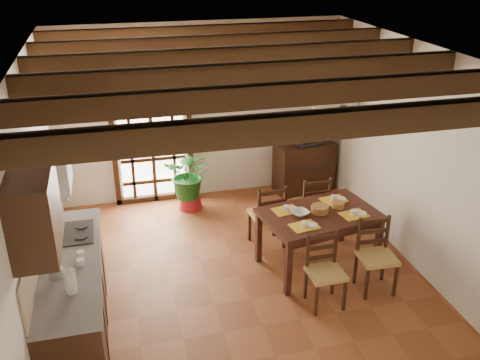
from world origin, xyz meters
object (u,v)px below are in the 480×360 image
object	(u,v)px
chair_far_left	(267,226)
dining_table	(319,220)
chair_near_right	(375,269)
pendant_lamp	(323,110)
chair_far_right	(311,216)
sideboard	(304,167)
chair_near_left	(325,284)
potted_plant	(189,175)
kitchen_counter	(74,297)
crt_tv	(306,133)

from	to	relation	value
chair_far_left	dining_table	bearing A→B (deg)	120.99
chair_near_right	pendant_lamp	xyz separation A→B (m)	(-0.48, 0.75, 1.79)
chair_far_right	pendant_lamp	xyz separation A→B (m)	(-0.22, -0.68, 1.79)
chair_far_left	sideboard	size ratio (longest dim) A/B	0.96
chair_near_left	pendant_lamp	xyz separation A→B (m)	(0.22, 0.88, 1.81)
sideboard	potted_plant	bearing A→B (deg)	177.39
chair_far_left	potted_plant	bearing A→B (deg)	-63.25
chair_far_left	potted_plant	xyz separation A→B (m)	(-0.85, 1.35, 0.28)
kitchen_counter	chair_near_right	xyz separation A→B (m)	(3.46, -0.05, -0.19)
chair_near_left	dining_table	bearing A→B (deg)	73.45
dining_table	pendant_lamp	bearing A→B (deg)	79.87
dining_table	pendant_lamp	size ratio (longest dim) A/B	1.85
chair_near_right	potted_plant	world-z (taller)	potted_plant
chair_far_right	pendant_lamp	distance (m)	1.92
chair_near_left	chair_far_right	bearing A→B (deg)	73.45
sideboard	potted_plant	xyz separation A→B (m)	(-1.97, -0.21, 0.16)
dining_table	chair_far_left	bearing A→B (deg)	116.14
kitchen_counter	crt_tv	world-z (taller)	kitchen_counter
kitchen_counter	chair_near_left	xyz separation A→B (m)	(2.76, -0.17, -0.20)
kitchen_counter	dining_table	size ratio (longest dim) A/B	1.44
chair_far_left	sideboard	bearing A→B (deg)	-130.78
pendant_lamp	chair_near_right	bearing A→B (deg)	-57.43
sideboard	crt_tv	distance (m)	0.60
crt_tv	chair_near_left	bearing A→B (deg)	-119.28
chair_near_left	sideboard	size ratio (longest dim) A/B	0.89
chair_near_left	pendant_lamp	size ratio (longest dim) A/B	1.02
chair_far_right	potted_plant	xyz separation A→B (m)	(-1.55, 1.23, 0.28)
pendant_lamp	potted_plant	bearing A→B (deg)	124.81
sideboard	crt_tv	xyz separation A→B (m)	(0.00, -0.01, 0.60)
kitchen_counter	dining_table	xyz separation A→B (m)	(2.98, 0.60, 0.20)
kitchen_counter	pendant_lamp	xyz separation A→B (m)	(2.98, 0.70, 1.60)
chair_near_left	chair_near_right	xyz separation A→B (m)	(0.70, 0.13, 0.01)
potted_plant	sideboard	bearing A→B (deg)	6.19
chair_far_left	crt_tv	distance (m)	2.05
chair_far_right	potted_plant	distance (m)	1.99
kitchen_counter	crt_tv	size ratio (longest dim) A/B	4.63
chair_far_right	chair_near_right	bearing A→B (deg)	100.93
chair_far_left	crt_tv	world-z (taller)	crt_tv
chair_near_right	chair_far_right	xyz separation A→B (m)	(-0.26, 1.43, 0.01)
chair_near_left	pendant_lamp	world-z (taller)	pendant_lamp
potted_plant	pendant_lamp	distance (m)	2.77
kitchen_counter	dining_table	distance (m)	3.05
chair_far_left	pendant_lamp	bearing A→B (deg)	125.62
dining_table	chair_near_right	xyz separation A→B (m)	(0.48, -0.65, -0.39)
chair_near_right	chair_far_left	distance (m)	1.62
chair_far_right	sideboard	size ratio (longest dim) A/B	0.96
chair_far_left	crt_tv	size ratio (longest dim) A/B	1.93
chair_far_right	crt_tv	distance (m)	1.66
crt_tv	potted_plant	xyz separation A→B (m)	(-1.97, -0.21, -0.45)
crt_tv	potted_plant	distance (m)	2.03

